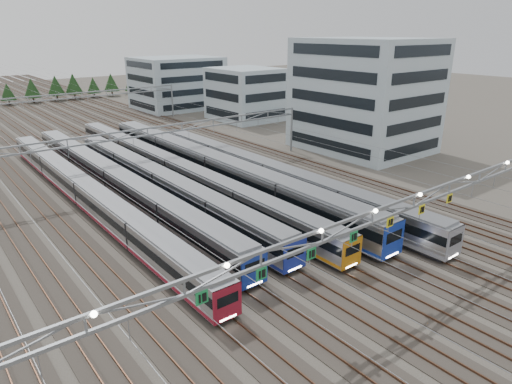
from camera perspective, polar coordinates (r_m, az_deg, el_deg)
ground at (r=40.21m, az=13.45°, el=-12.69°), size 400.00×400.00×0.00m
track_bed at (r=124.94m, az=-25.23°, el=8.79°), size 54.00×260.00×5.42m
train_a at (r=60.70m, az=-20.54°, el=-0.09°), size 2.57×62.35×3.35m
train_b at (r=63.52m, az=-17.22°, el=1.29°), size 2.79×60.72×3.63m
train_c at (r=60.98m, az=-11.63°, el=0.99°), size 2.75×51.34×3.57m
train_d at (r=67.50m, az=-10.30°, el=2.83°), size 2.61×67.56×3.39m
train_e at (r=66.18m, az=-5.21°, el=3.07°), size 3.17×61.71×4.13m
train_f at (r=63.25m, az=1.79°, el=2.13°), size 2.82×54.70×3.68m
gantry_near at (r=36.87m, az=14.42°, el=-3.42°), size 56.36×0.61×8.08m
gantry_mid at (r=67.89m, az=-13.35°, el=6.59°), size 56.36×0.36×8.00m
gantry_far at (r=109.81m, az=-23.67°, el=10.35°), size 56.36×0.36×8.00m
depot_bldg_south at (r=86.39m, az=13.40°, el=11.67°), size 18.00×22.00×19.74m
depot_bldg_mid at (r=114.08m, az=-1.35°, el=12.15°), size 14.00×16.00×12.37m
depot_bldg_north at (r=132.81m, az=-9.83°, el=13.28°), size 22.00×18.00×13.92m
treeline at (r=155.72m, az=-26.26°, el=11.49°), size 106.40×5.60×7.02m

